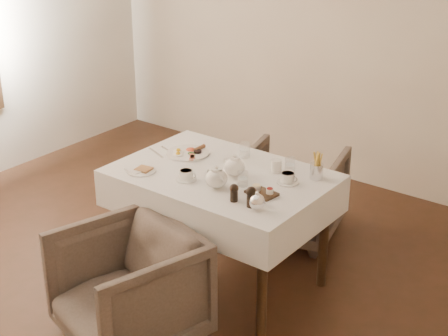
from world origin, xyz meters
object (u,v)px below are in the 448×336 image
Objects in this scene: armchair_far at (292,193)px; breakfast_plate at (189,152)px; armchair_near at (128,288)px; teapot_centre at (234,165)px; table at (221,190)px.

armchair_far is 2.51× the size of breakfast_plate.
armchair_near is 2.60× the size of breakfast_plate.
teapot_centre is at bearing 81.54° from armchair_far.
armchair_near is (-0.05, -0.78, -0.31)m from table.
table is 0.21m from teapot_centre.
teapot_centre is (0.09, 0.01, 0.19)m from table.
armchair_near is at bearing -92.92° from teapot_centre.
table reaches higher than armchair_near.
teapot_centre reaches higher than armchair_far.
armchair_near reaches higher than armchair_far.
teapot_centre is (0.08, -0.80, 0.51)m from armchair_far.
armchair_far is at bearing 103.63° from armchair_near.
breakfast_plate is at bearing 48.56° from armchair_far.
teapot_centre is at bearing 95.93° from armchair_near.
table is at bearing 102.18° from armchair_near.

